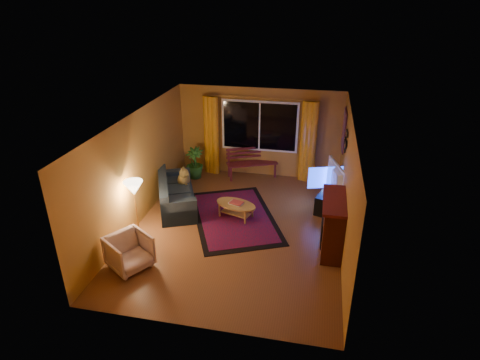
% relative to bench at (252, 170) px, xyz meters
% --- Properties ---
extents(floor, '(4.50, 6.00, 0.02)m').
position_rel_bench_xyz_m(floor, '(0.16, -2.75, -0.22)').
color(floor, brown).
rests_on(floor, ground).
extents(ceiling, '(4.50, 6.00, 0.02)m').
position_rel_bench_xyz_m(ceiling, '(0.16, -2.75, 2.30)').
color(ceiling, white).
rests_on(ceiling, ground).
extents(wall_back, '(4.50, 0.02, 2.50)m').
position_rel_bench_xyz_m(wall_back, '(0.16, 0.26, 1.04)').
color(wall_back, '#B87E33').
rests_on(wall_back, ground).
extents(wall_left, '(0.02, 6.00, 2.50)m').
position_rel_bench_xyz_m(wall_left, '(-2.10, -2.75, 1.04)').
color(wall_left, '#B87E33').
rests_on(wall_left, ground).
extents(wall_right, '(0.02, 6.00, 2.50)m').
position_rel_bench_xyz_m(wall_right, '(2.42, -2.75, 1.04)').
color(wall_right, '#B87E33').
rests_on(wall_right, ground).
extents(window, '(2.00, 0.02, 1.30)m').
position_rel_bench_xyz_m(window, '(0.16, 0.19, 1.24)').
color(window, black).
rests_on(window, wall_back).
extents(curtain_rod, '(3.20, 0.03, 0.03)m').
position_rel_bench_xyz_m(curtain_rod, '(0.16, 0.15, 2.04)').
color(curtain_rod, '#BF8C3F').
rests_on(curtain_rod, wall_back).
extents(curtain_left, '(0.36, 0.36, 2.24)m').
position_rel_bench_xyz_m(curtain_left, '(-1.19, 0.13, 0.91)').
color(curtain_left, orange).
rests_on(curtain_left, ground).
extents(curtain_right, '(0.36, 0.36, 2.24)m').
position_rel_bench_xyz_m(curtain_right, '(1.51, 0.13, 0.91)').
color(curtain_right, orange).
rests_on(curtain_right, ground).
extents(bench, '(1.45, 0.94, 0.42)m').
position_rel_bench_xyz_m(bench, '(0.00, 0.00, 0.00)').
color(bench, '#51161B').
rests_on(bench, ground).
extents(potted_plant, '(0.53, 0.53, 0.88)m').
position_rel_bench_xyz_m(potted_plant, '(-1.58, -0.35, 0.23)').
color(potted_plant, '#235B1E').
rests_on(potted_plant, ground).
extents(sofa, '(1.49, 2.05, 0.76)m').
position_rel_bench_xyz_m(sofa, '(-1.49, -2.08, 0.17)').
color(sofa, '#1C2734').
rests_on(sofa, ground).
extents(dog, '(0.38, 0.47, 0.46)m').
position_rel_bench_xyz_m(dog, '(-1.44, -1.65, 0.39)').
color(dog, olive).
rests_on(dog, sofa).
extents(armchair, '(0.96, 0.98, 0.74)m').
position_rel_bench_xyz_m(armchair, '(-1.56, -4.52, 0.16)').
color(armchair, beige).
rests_on(armchair, ground).
extents(floor_lamp, '(0.26, 0.26, 1.30)m').
position_rel_bench_xyz_m(floor_lamp, '(-1.84, -3.52, 0.44)').
color(floor_lamp, '#BF8C3F').
rests_on(floor_lamp, ground).
extents(rug, '(2.78, 3.30, 0.02)m').
position_rel_bench_xyz_m(rug, '(-0.01, -2.30, -0.20)').
color(rug, maroon).
rests_on(rug, ground).
extents(coffee_table, '(1.24, 1.24, 0.36)m').
position_rel_bench_xyz_m(coffee_table, '(0.03, -2.29, -0.03)').
color(coffee_table, '#B08240').
rests_on(coffee_table, ground).
extents(tv_console, '(0.71, 1.18, 0.47)m').
position_rel_bench_xyz_m(tv_console, '(2.16, -1.38, 0.02)').
color(tv_console, black).
rests_on(tv_console, ground).
extents(television, '(0.51, 1.16, 0.67)m').
position_rel_bench_xyz_m(television, '(2.16, -1.38, 0.59)').
color(television, black).
rests_on(television, tv_console).
extents(fireplace, '(0.40, 1.20, 1.10)m').
position_rel_bench_xyz_m(fireplace, '(2.21, -3.15, 0.34)').
color(fireplace, maroon).
rests_on(fireplace, ground).
extents(mirror_cluster, '(0.06, 0.60, 0.56)m').
position_rel_bench_xyz_m(mirror_cluster, '(2.37, -1.45, 1.59)').
color(mirror_cluster, black).
rests_on(mirror_cluster, wall_right).
extents(painting, '(0.04, 0.76, 0.96)m').
position_rel_bench_xyz_m(painting, '(2.38, -0.30, 1.44)').
color(painting, '#D74F1C').
rests_on(painting, wall_right).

